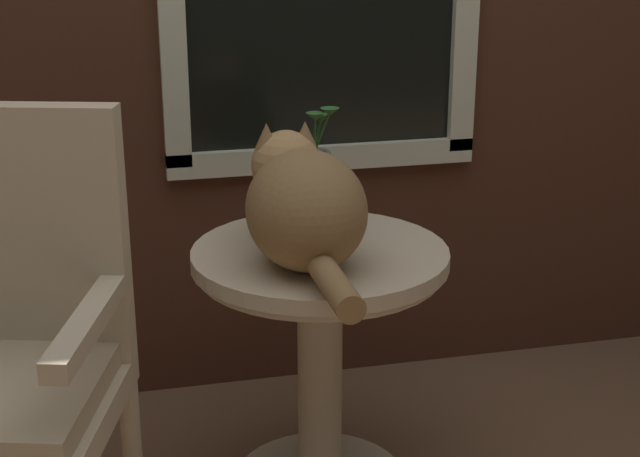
# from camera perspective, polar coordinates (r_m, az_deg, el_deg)

# --- Properties ---
(wicker_side_table) EXTENTS (0.59, 0.59, 0.63)m
(wicker_side_table) POSITION_cam_1_polar(r_m,az_deg,el_deg) (2.21, 0.00, -5.87)
(wicker_side_table) COLOR beige
(wicker_side_table) RESTS_ON ground_plane
(cat) EXTENTS (0.26, 0.64, 0.27)m
(cat) POSITION_cam_1_polar(r_m,az_deg,el_deg) (2.01, -1.02, 1.51)
(cat) COLOR olive
(cat) RESTS_ON wicker_side_table
(pewter_vase_with_ivy) EXTENTS (0.12, 0.12, 0.30)m
(pewter_vase_with_ivy) POSITION_cam_1_polar(r_m,az_deg,el_deg) (2.26, -0.35, 2.40)
(pewter_vase_with_ivy) COLOR slate
(pewter_vase_with_ivy) RESTS_ON wicker_side_table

